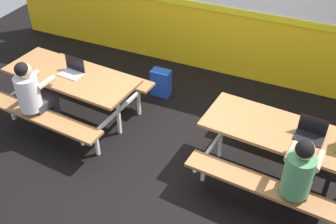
{
  "coord_description": "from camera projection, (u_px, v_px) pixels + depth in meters",
  "views": [
    {
      "loc": [
        1.74,
        -3.69,
        3.77
      ],
      "look_at": [
        0.0,
        0.15,
        0.55
      ],
      "focal_mm": 43.81,
      "sensor_mm": 36.0,
      "label": 1
    }
  ],
  "objects": [
    {
      "name": "accent_backdrop",
      "position": [
        224.0,
        2.0,
        6.41
      ],
      "size": [
        8.0,
        0.14,
        2.6
      ],
      "color": "yellow",
      "rests_on": "ground"
    },
    {
      "name": "ground_plane",
      "position": [
        163.0,
        151.0,
        5.53
      ],
      "size": [
        10.0,
        10.0,
        0.02
      ],
      "primitive_type": "cube",
      "color": "black"
    },
    {
      "name": "picnic_table_right",
      "position": [
        283.0,
        142.0,
        4.8
      ],
      "size": [
        1.96,
        1.7,
        0.74
      ],
      "color": "#9E6B3D",
      "rests_on": "ground"
    },
    {
      "name": "laptop_dark",
      "position": [
        310.0,
        133.0,
        4.59
      ],
      "size": [
        0.34,
        0.25,
        0.22
      ],
      "color": "black",
      "rests_on": "picnic_table_right"
    },
    {
      "name": "picnic_table_left",
      "position": [
        72.0,
        84.0,
        5.77
      ],
      "size": [
        1.96,
        1.7,
        0.74
      ],
      "color": "#9E6B3D",
      "rests_on": "ground"
    },
    {
      "name": "student_further",
      "position": [
        299.0,
        173.0,
        4.21
      ],
      "size": [
        0.38,
        0.53,
        1.21
      ],
      "color": "#2D2D38",
      "rests_on": "ground"
    },
    {
      "name": "backpack_dark",
      "position": [
        161.0,
        83.0,
        6.46
      ],
      "size": [
        0.3,
        0.22,
        0.44
      ],
      "color": "#1E47B2",
      "rests_on": "ground"
    },
    {
      "name": "laptop_silver",
      "position": [
        72.0,
        71.0,
        5.66
      ],
      "size": [
        0.34,
        0.25,
        0.22
      ],
      "color": "silver",
      "rests_on": "picnic_table_left"
    },
    {
      "name": "student_nearer",
      "position": [
        33.0,
        93.0,
        5.37
      ],
      "size": [
        0.38,
        0.53,
        1.21
      ],
      "color": "#2D2D38",
      "rests_on": "ground"
    }
  ]
}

